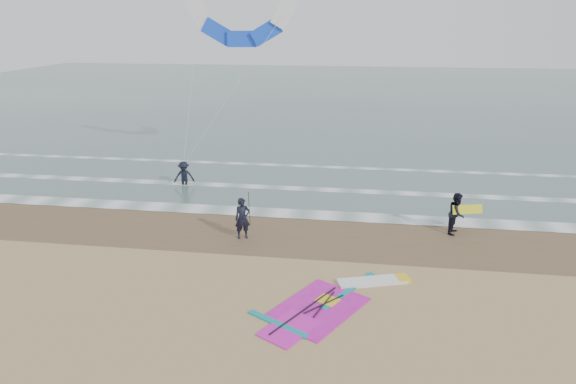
# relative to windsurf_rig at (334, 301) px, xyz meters

# --- Properties ---
(ground) EXTENTS (120.00, 120.00, 0.00)m
(ground) POSITION_rel_windsurf_rig_xyz_m (-0.85, -0.54, -0.03)
(ground) COLOR tan
(ground) RESTS_ON ground
(sea_water) EXTENTS (120.00, 80.00, 0.02)m
(sea_water) POSITION_rel_windsurf_rig_xyz_m (-0.85, 47.46, -0.02)
(sea_water) COLOR #47605E
(sea_water) RESTS_ON ground
(wet_sand_band) EXTENTS (120.00, 5.00, 0.01)m
(wet_sand_band) POSITION_rel_windsurf_rig_xyz_m (-0.85, 5.46, -0.03)
(wet_sand_band) COLOR brown
(wet_sand_band) RESTS_ON ground
(foam_waterline) EXTENTS (120.00, 9.15, 0.02)m
(foam_waterline) POSITION_rel_windsurf_rig_xyz_m (-0.85, 9.90, -0.00)
(foam_waterline) COLOR white
(foam_waterline) RESTS_ON ground
(windsurf_rig) EXTENTS (5.28, 5.00, 0.13)m
(windsurf_rig) POSITION_rel_windsurf_rig_xyz_m (0.00, 0.00, 0.00)
(windsurf_rig) COLOR white
(windsurf_rig) RESTS_ON ground
(person_standing) EXTENTS (0.76, 0.65, 1.77)m
(person_standing) POSITION_rel_windsurf_rig_xyz_m (-4.12, 4.61, 0.85)
(person_standing) COLOR black
(person_standing) RESTS_ON ground
(person_walking) EXTENTS (0.96, 1.07, 1.82)m
(person_walking) POSITION_rel_windsurf_rig_xyz_m (4.83, 6.44, 0.87)
(person_walking) COLOR black
(person_walking) RESTS_ON ground
(person_wading) EXTENTS (1.24, 0.89, 1.74)m
(person_wading) POSITION_rel_windsurf_rig_xyz_m (-8.94, 11.15, 0.83)
(person_wading) COLOR black
(person_wading) RESTS_ON ground
(held_pole) EXTENTS (0.17, 0.86, 1.82)m
(held_pole) POSITION_rel_windsurf_rig_xyz_m (-3.82, 4.61, 1.27)
(held_pole) COLOR black
(held_pole) RESTS_ON ground
(carried_kiteboard) EXTENTS (1.30, 0.51, 0.39)m
(carried_kiteboard) POSITION_rel_windsurf_rig_xyz_m (5.23, 6.34, 1.12)
(carried_kiteboard) COLOR yellow
(carried_kiteboard) RESTS_ON ground
(surf_kite) EXTENTS (6.76, 5.03, 8.96)m
(surf_kite) POSITION_rel_windsurf_rig_xyz_m (-6.59, 15.98, 8.35)
(surf_kite) COLOR white
(surf_kite) RESTS_ON ground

